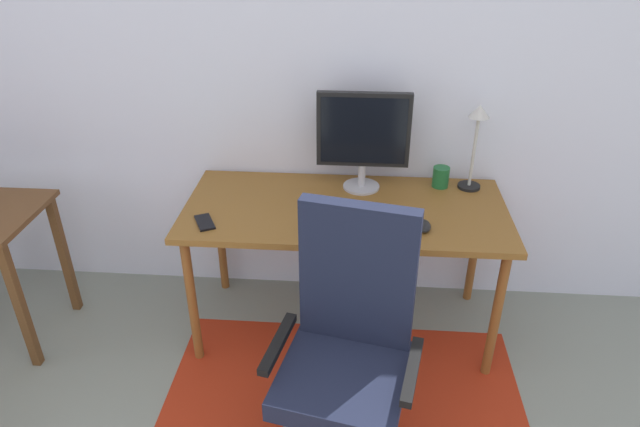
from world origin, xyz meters
name	(u,v)px	position (x,y,z in m)	size (l,w,h in m)	color
wall_back	(379,59)	(0.00, 2.20, 1.30)	(6.00, 0.10, 2.60)	silver
desk	(345,219)	(-0.13, 1.78, 0.65)	(1.50, 0.69, 0.71)	brown
monitor	(363,134)	(-0.06, 1.99, 1.00)	(0.44, 0.18, 0.49)	#B2B2B7
keyboard	(351,226)	(-0.10, 1.59, 0.72)	(0.43, 0.13, 0.02)	black
computer_mouse	(424,226)	(0.21, 1.61, 0.73)	(0.06, 0.10, 0.03)	black
coffee_cup	(441,177)	(0.33, 2.03, 0.76)	(0.08, 0.08, 0.10)	#1C612E
cell_phone	(205,222)	(-0.75, 1.58, 0.72)	(0.07, 0.14, 0.01)	black
desk_lamp	(477,132)	(0.47, 2.03, 1.00)	(0.11, 0.11, 0.43)	black
office_chair	(346,374)	(-0.09, 1.02, 0.42)	(0.58, 0.54, 1.07)	slate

